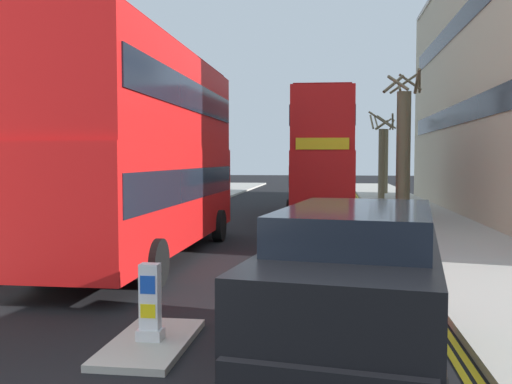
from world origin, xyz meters
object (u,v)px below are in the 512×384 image
(keep_left_bollard, at_px, (150,305))
(double_decker_bus_away, at_px, (149,147))
(double_decker_bus_oncoming, at_px, (319,152))
(taxi_minivan, at_px, (355,296))

(keep_left_bollard, distance_m, double_decker_bus_away, 7.75)
(double_decker_bus_oncoming, relative_size, taxi_minivan, 2.16)
(taxi_minivan, bearing_deg, double_decker_bus_away, 123.34)
(double_decker_bus_oncoming, height_order, taxi_minivan, double_decker_bus_oncoming)
(double_decker_bus_oncoming, bearing_deg, taxi_minivan, -87.42)
(double_decker_bus_oncoming, bearing_deg, keep_left_bollard, -95.97)
(keep_left_bollard, xyz_separation_m, taxi_minivan, (2.87, -0.94, 0.46))
(taxi_minivan, bearing_deg, double_decker_bus_oncoming, 92.58)
(keep_left_bollard, relative_size, double_decker_bus_away, 0.10)
(keep_left_bollard, distance_m, taxi_minivan, 3.06)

